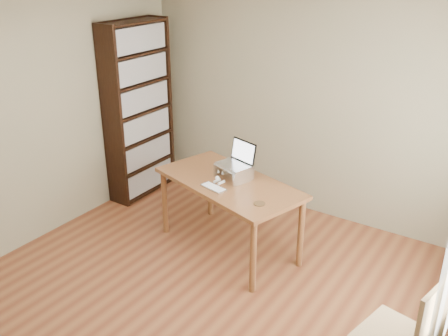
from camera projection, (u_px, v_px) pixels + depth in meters
room at (182, 170)px, 3.70m from camera, size 4.04×4.54×2.64m
bookshelf at (139, 111)px, 5.92m from camera, size 0.30×0.90×2.10m
desk at (229, 190)px, 4.86m from camera, size 1.62×1.12×0.75m
laptop_stand at (233, 170)px, 4.85m from camera, size 0.32×0.25×0.13m
laptop at (237, 158)px, 4.85m from camera, size 0.37×0.35×0.23m
keyboard at (213, 188)px, 4.67m from camera, size 0.28×0.17×0.02m
coaster at (259, 204)px, 4.39m from camera, size 0.10×0.10×0.01m
cat at (233, 171)px, 4.90m from camera, size 0.23×0.47×0.13m
chair at (410, 335)px, 3.17m from camera, size 0.53×0.53×1.01m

